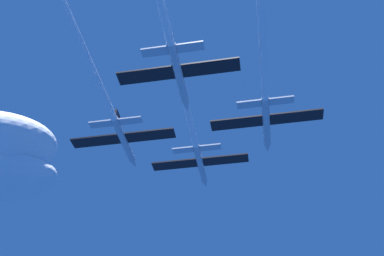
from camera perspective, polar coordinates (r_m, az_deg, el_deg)
name	(u,v)px	position (r m, az deg, el deg)	size (l,w,h in m)	color
jet_lead	(176,67)	(53.48, -2.14, 8.19)	(15.32, 63.22, 2.54)	#B2BAC6
jet_left_wing	(84,51)	(52.28, -14.21, 9.94)	(15.32, 54.77, 2.54)	#B2BAC6
jet_right_wing	(261,8)	(47.79, 9.13, 15.45)	(15.32, 58.53, 2.54)	#B2BAC6
cloud_wispy	(3,178)	(83.97, -23.85, -6.14)	(19.94, 10.97, 6.98)	white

